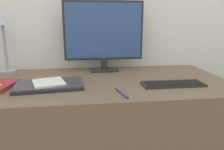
{
  "coord_description": "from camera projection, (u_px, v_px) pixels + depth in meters",
  "views": [
    {
      "loc": [
        -0.1,
        -1.01,
        1.06
      ],
      "look_at": [
        0.04,
        0.08,
        0.78
      ],
      "focal_mm": 35.0,
      "sensor_mm": 36.0,
      "label": 1
    }
  ],
  "objects": [
    {
      "name": "laptop",
      "position": [
        49.0,
        85.0,
        1.14
      ],
      "size": [
        0.36,
        0.25,
        0.02
      ],
      "color": "#232328",
      "rests_on": "desk"
    },
    {
      "name": "ereader",
      "position": [
        49.0,
        82.0,
        1.13
      ],
      "size": [
        0.19,
        0.2,
        0.01
      ],
      "color": "white",
      "rests_on": "laptop"
    },
    {
      "name": "pen",
      "position": [
        122.0,
        93.0,
        1.03
      ],
      "size": [
        0.04,
        0.14,
        0.01
      ],
      "color": "navy",
      "rests_on": "desk"
    },
    {
      "name": "monitor",
      "position": [
        104.0,
        34.0,
        1.43
      ],
      "size": [
        0.52,
        0.11,
        0.46
      ],
      "color": "#262626",
      "rests_on": "desk"
    },
    {
      "name": "keyboard",
      "position": [
        173.0,
        84.0,
        1.17
      ],
      "size": [
        0.33,
        0.12,
        0.01
      ],
      "color": "#282828",
      "rests_on": "desk"
    },
    {
      "name": "desk_lamp",
      "position": [
        4.0,
        40.0,
        1.38
      ],
      "size": [
        0.11,
        0.11,
        0.37
      ],
      "color": "#999EA8",
      "rests_on": "desk"
    },
    {
      "name": "desk",
      "position": [
        104.0,
        136.0,
        1.35
      ],
      "size": [
        1.43,
        0.71,
        0.72
      ],
      "color": "brown",
      "rests_on": "ground_plane"
    }
  ]
}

